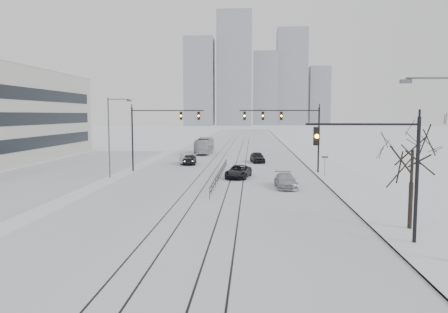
# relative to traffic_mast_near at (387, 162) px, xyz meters

# --- Properties ---
(ground) EXTENTS (500.00, 500.00, 0.00)m
(ground) POSITION_rel_traffic_mast_near_xyz_m (-10.79, -6.00, -4.56)
(ground) COLOR white
(ground) RESTS_ON ground
(road) EXTENTS (22.00, 260.00, 0.02)m
(road) POSITION_rel_traffic_mast_near_xyz_m (-10.79, 54.00, -4.55)
(road) COLOR silver
(road) RESTS_ON ground
(sidewalk_east) EXTENTS (5.00, 260.00, 0.16)m
(sidewalk_east) POSITION_rel_traffic_mast_near_xyz_m (2.71, 54.00, -4.48)
(sidewalk_east) COLOR white
(sidewalk_east) RESTS_ON ground
(curb) EXTENTS (0.10, 260.00, 0.12)m
(curb) POSITION_rel_traffic_mast_near_xyz_m (0.26, 54.00, -4.50)
(curb) COLOR gray
(curb) RESTS_ON ground
(parking_strip) EXTENTS (14.00, 60.00, 0.03)m
(parking_strip) POSITION_rel_traffic_mast_near_xyz_m (-30.79, 29.00, -4.55)
(parking_strip) COLOR silver
(parking_strip) RESTS_ON ground
(tram_rails) EXTENTS (5.30, 180.00, 0.01)m
(tram_rails) POSITION_rel_traffic_mast_near_xyz_m (-10.79, 34.00, -4.54)
(tram_rails) COLOR black
(tram_rails) RESTS_ON ground
(skyline) EXTENTS (96.00, 48.00, 72.00)m
(skyline) POSITION_rel_traffic_mast_near_xyz_m (-5.77, 267.63, 26.08)
(skyline) COLOR #9397A2
(skyline) RESTS_ON ground
(traffic_mast_near) EXTENTS (6.10, 0.37, 7.00)m
(traffic_mast_near) POSITION_rel_traffic_mast_near_xyz_m (0.00, 0.00, 0.00)
(traffic_mast_near) COLOR black
(traffic_mast_near) RESTS_ON ground
(traffic_mast_ne) EXTENTS (9.60, 0.37, 8.00)m
(traffic_mast_ne) POSITION_rel_traffic_mast_near_xyz_m (-2.64, 29.00, 1.20)
(traffic_mast_ne) COLOR black
(traffic_mast_ne) RESTS_ON ground
(traffic_mast_nw) EXTENTS (9.10, 0.37, 8.00)m
(traffic_mast_nw) POSITION_rel_traffic_mast_near_xyz_m (-19.31, 30.00, 1.01)
(traffic_mast_nw) COLOR black
(traffic_mast_nw) RESTS_ON ground
(street_light_west) EXTENTS (2.73, 0.25, 9.00)m
(street_light_west) POSITION_rel_traffic_mast_near_xyz_m (-22.99, 24.00, 0.65)
(street_light_west) COLOR #595B60
(street_light_west) RESTS_ON ground
(bare_tree) EXTENTS (4.40, 4.40, 6.10)m
(bare_tree) POSITION_rel_traffic_mast_near_xyz_m (2.41, 3.00, -0.07)
(bare_tree) COLOR black
(bare_tree) RESTS_ON ground
(median_fence) EXTENTS (0.06, 24.00, 1.00)m
(median_fence) POSITION_rel_traffic_mast_near_xyz_m (-10.79, 24.00, -4.04)
(median_fence) COLOR black
(median_fence) RESTS_ON ground
(street_sign) EXTENTS (0.70, 0.06, 2.40)m
(street_sign) POSITION_rel_traffic_mast_near_xyz_m (1.01, 26.00, -2.96)
(street_sign) COLOR #595B60
(street_sign) RESTS_ON ground
(sedan_sb_inner) EXTENTS (2.09, 4.60, 1.53)m
(sedan_sb_inner) POSITION_rel_traffic_mast_near_xyz_m (-16.13, 37.50, -3.80)
(sedan_sb_inner) COLOR black
(sedan_sb_inner) RESTS_ON ground
(sedan_sb_outer) EXTENTS (1.91, 4.74, 1.53)m
(sedan_sb_outer) POSITION_rel_traffic_mast_near_xyz_m (-16.68, 38.17, -3.80)
(sedan_sb_outer) COLOR #A8ABB0
(sedan_sb_outer) RESTS_ON ground
(sedan_nb_front) EXTENTS (3.18, 5.45, 1.43)m
(sedan_nb_front) POSITION_rel_traffic_mast_near_xyz_m (-8.79, 24.67, -3.85)
(sedan_nb_front) COLOR black
(sedan_nb_front) RESTS_ON ground
(sedan_nb_right) EXTENTS (2.20, 4.86, 1.38)m
(sedan_nb_right) POSITION_rel_traffic_mast_near_xyz_m (-3.99, 18.29, -3.87)
(sedan_nb_right) COLOR #A9ABB1
(sedan_nb_right) RESTS_ON ground
(sedan_nb_far) EXTENTS (2.48, 4.81, 1.56)m
(sedan_nb_far) POSITION_rel_traffic_mast_near_xyz_m (-6.47, 40.69, -3.78)
(sedan_nb_far) COLOR black
(sedan_nb_far) RESTS_ON ground
(box_truck) EXTENTS (2.58, 10.33, 2.87)m
(box_truck) POSITION_rel_traffic_mast_near_xyz_m (-15.87, 54.50, -3.13)
(box_truck) COLOR #B8BABC
(box_truck) RESTS_ON ground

